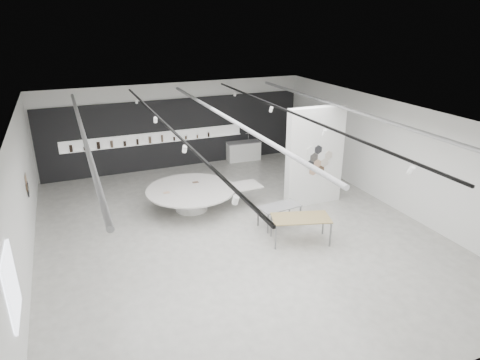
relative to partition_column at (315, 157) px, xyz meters
name	(u,v)px	position (x,y,z in m)	size (l,w,h in m)	color
room	(232,172)	(-3.59, -1.00, 0.27)	(12.02, 14.02, 3.82)	#B2B0A8
back_wall_display	(175,134)	(-3.59, 5.94, -0.26)	(11.80, 0.27, 3.10)	black
partition_column	(315,157)	(0.00, 0.00, 0.00)	(2.20, 0.38, 3.60)	white
display_island	(193,196)	(-4.25, 1.15, -1.28)	(4.09, 3.22, 0.81)	white
sample_table_wood	(301,219)	(-1.90, -2.37, -1.04)	(1.93, 1.35, 0.82)	olive
sample_table_stone	(280,208)	(-1.98, -1.15, -1.16)	(1.43, 0.84, 0.70)	gray
kitchen_counter	(244,151)	(-0.41, 5.55, -1.34)	(1.65, 0.73, 1.27)	white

